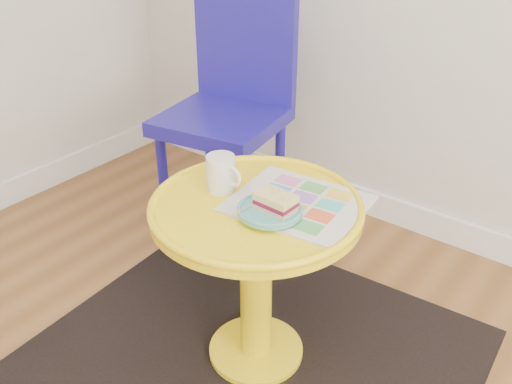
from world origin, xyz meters
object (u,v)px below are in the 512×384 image
Objects in this scene: plate at (270,211)px; chair at (231,99)px; newspaper at (298,203)px; mug at (221,172)px; side_table at (256,251)px.

chair is at bearing 136.51° from plate.
chair is 2.78× the size of newspaper.
newspaper is 2.06× the size of plate.
chair is 5.75× the size of plate.
plate is at bearing -6.73° from mug.
mug reaches higher than plate.
chair reaches higher than newspaper.
mug is (-0.13, 0.01, 0.21)m from side_table.
newspaper reaches higher than side_table.
chair reaches higher than mug.
chair is at bearing 130.41° from mug.
newspaper is 0.23m from mug.
side_table is 0.19m from plate.
chair is 0.88m from plate.
plate is at bearing -22.01° from side_table.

